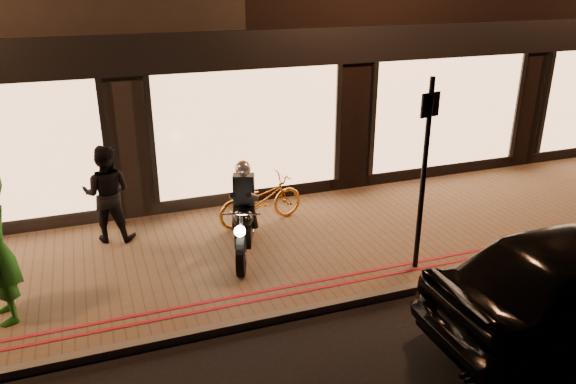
# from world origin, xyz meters

# --- Properties ---
(ground) EXTENTS (90.00, 90.00, 0.00)m
(ground) POSITION_xyz_m (0.00, 0.00, 0.00)
(ground) COLOR black
(ground) RESTS_ON ground
(sidewalk) EXTENTS (50.00, 4.00, 0.12)m
(sidewalk) POSITION_xyz_m (0.00, 2.00, 0.06)
(sidewalk) COLOR brown
(sidewalk) RESTS_ON ground
(kerb_stone) EXTENTS (50.00, 0.14, 0.12)m
(kerb_stone) POSITION_xyz_m (0.00, 0.05, 0.06)
(kerb_stone) COLOR #59544C
(kerb_stone) RESTS_ON ground
(red_kerb_lines) EXTENTS (50.00, 0.26, 0.01)m
(red_kerb_lines) POSITION_xyz_m (0.00, 0.55, 0.12)
(red_kerb_lines) COLOR maroon
(red_kerb_lines) RESTS_ON sidewalk
(motorcycle) EXTENTS (0.87, 1.87, 1.59)m
(motorcycle) POSITION_xyz_m (-0.72, 1.89, 0.73)
(motorcycle) COLOR black
(motorcycle) RESTS_ON sidewalk
(sign_post) EXTENTS (0.35, 0.11, 3.00)m
(sign_post) POSITION_xyz_m (1.71, 0.55, 1.80)
(sign_post) COLOR black
(sign_post) RESTS_ON sidewalk
(bicycle_gold) EXTENTS (1.78, 0.92, 0.89)m
(bicycle_gold) POSITION_xyz_m (-0.09, 2.99, 0.57)
(bicycle_gold) COLOR orange
(bicycle_gold) RESTS_ON sidewalk
(person_dark) EXTENTS (0.99, 0.87, 1.71)m
(person_dark) POSITION_xyz_m (-2.75, 3.22, 0.97)
(person_dark) COLOR black
(person_dark) RESTS_ON sidewalk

